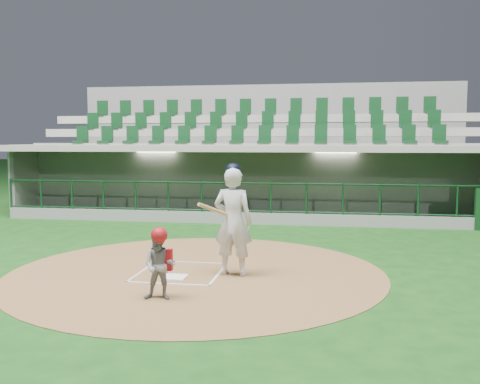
% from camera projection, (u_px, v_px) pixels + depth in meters
% --- Properties ---
extents(ground, '(120.00, 120.00, 0.00)m').
position_uv_depth(ground, '(185.00, 269.00, 10.53)').
color(ground, '#123F12').
rests_on(ground, ground).
extents(dirt_circle, '(7.20, 7.20, 0.01)m').
position_uv_depth(dirt_circle, '(197.00, 272.00, 10.29)').
color(dirt_circle, brown).
rests_on(dirt_circle, ground).
extents(home_plate, '(0.43, 0.43, 0.02)m').
position_uv_depth(home_plate, '(175.00, 277.00, 9.84)').
color(home_plate, white).
rests_on(home_plate, dirt_circle).
extents(batter_box_chalk, '(1.55, 1.80, 0.01)m').
position_uv_depth(batter_box_chalk, '(180.00, 272.00, 10.24)').
color(batter_box_chalk, silver).
rests_on(batter_box_chalk, ground).
extents(dugout_structure, '(16.40, 3.70, 3.00)m').
position_uv_depth(dugout_structure, '(252.00, 187.00, 18.08)').
color(dugout_structure, slate).
rests_on(dugout_structure, ground).
extents(seating_deck, '(17.00, 6.72, 5.15)m').
position_uv_depth(seating_deck, '(257.00, 169.00, 21.11)').
color(seating_deck, slate).
rests_on(seating_deck, ground).
extents(batter, '(0.94, 0.93, 2.10)m').
position_uv_depth(batter, '(233.00, 220.00, 9.95)').
color(batter, silver).
rests_on(batter, dirt_circle).
extents(catcher, '(0.55, 0.44, 1.16)m').
position_uv_depth(catcher, '(160.00, 263.00, 8.45)').
color(catcher, gray).
rests_on(catcher, dirt_circle).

